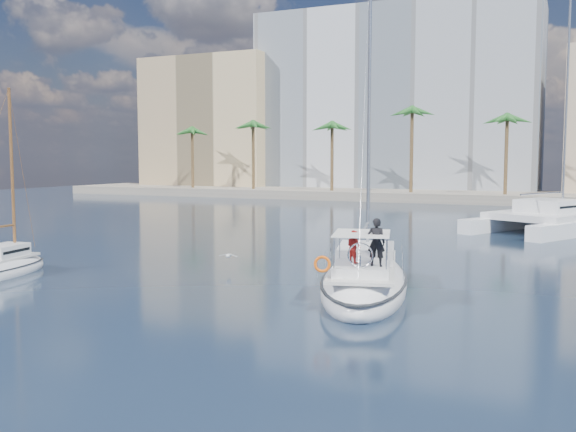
% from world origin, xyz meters
% --- Properties ---
extents(ground, '(160.00, 160.00, 0.00)m').
position_xyz_m(ground, '(0.00, 0.00, 0.00)').
color(ground, black).
rests_on(ground, ground).
extents(quay, '(120.00, 14.00, 1.20)m').
position_xyz_m(quay, '(0.00, 61.00, 0.60)').
color(quay, gray).
rests_on(quay, ground).
extents(building_modern, '(42.00, 16.00, 28.00)m').
position_xyz_m(building_modern, '(-12.00, 73.00, 14.00)').
color(building_modern, silver).
rests_on(building_modern, ground).
extents(building_tan_left, '(22.00, 14.00, 22.00)m').
position_xyz_m(building_tan_left, '(-42.00, 69.00, 11.00)').
color(building_tan_left, tan).
rests_on(building_tan_left, ground).
extents(palm_left, '(3.60, 3.60, 12.30)m').
position_xyz_m(palm_left, '(-34.00, 57.00, 10.28)').
color(palm_left, brown).
rests_on(palm_left, ground).
extents(palm_centre, '(3.60, 3.60, 12.30)m').
position_xyz_m(palm_centre, '(0.00, 57.00, 10.28)').
color(palm_centre, brown).
rests_on(palm_centre, ground).
extents(main_sloop, '(6.22, 11.77, 16.69)m').
position_xyz_m(main_sloop, '(5.33, -0.02, 0.52)').
color(main_sloop, white).
rests_on(main_sloop, ground).
extents(catamaran, '(12.35, 15.17, 19.59)m').
position_xyz_m(catamaran, '(11.55, 27.25, 1.18)').
color(catamaran, white).
rests_on(catamaran, ground).
extents(seagull, '(1.10, 0.47, 0.20)m').
position_xyz_m(seagull, '(-2.86, 2.86, 0.67)').
color(seagull, silver).
rests_on(seagull, ground).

